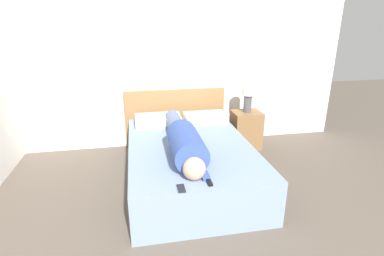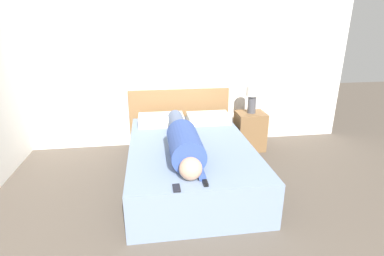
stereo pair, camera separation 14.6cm
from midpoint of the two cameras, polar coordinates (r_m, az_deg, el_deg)
wall_back at (r=4.49m, az=-2.94°, el=12.92°), size 5.45×0.06×2.60m
bed at (r=3.60m, az=0.81°, el=-6.51°), size 1.40×2.10×0.48m
headboard at (r=4.62m, az=-1.46°, el=2.10°), size 1.52×0.04×0.87m
nightstand at (r=4.56m, az=11.88°, el=-0.55°), size 0.42×0.36×0.57m
table_lamp at (r=4.41m, az=12.36°, el=5.87°), size 0.18×0.18×0.40m
person_lying at (r=3.21m, az=-0.36°, el=-2.47°), size 0.33×1.67×0.33m
pillow_near_headboard at (r=4.15m, az=-4.89°, el=1.56°), size 0.62×0.38×0.13m
pillow_second at (r=4.24m, az=4.14°, el=1.88°), size 0.59×0.38×0.11m
tv_remote at (r=2.70m, az=4.05°, el=-10.14°), size 0.04×0.15×0.02m
cell_phone at (r=2.61m, az=-1.34°, el=-11.38°), size 0.06×0.13×0.01m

